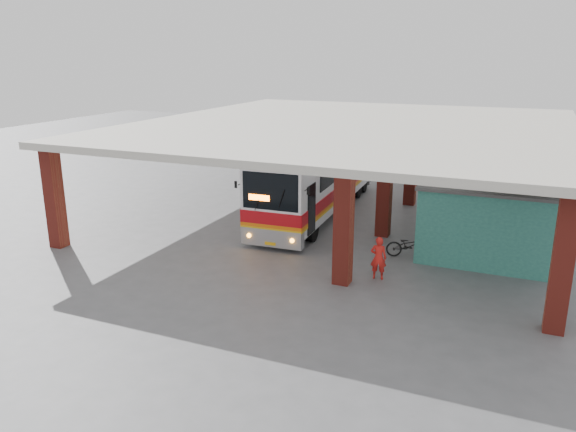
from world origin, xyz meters
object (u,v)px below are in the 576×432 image
(coach_bus, at_px, (318,177))
(pedestrian, at_px, (378,258))
(red_chair, at_px, (444,208))
(motorcycle, at_px, (410,245))

(coach_bus, xyz_separation_m, pedestrian, (5.18, -7.49, -1.08))
(pedestrian, relative_size, red_chair, 1.85)
(motorcycle, bearing_deg, red_chair, -20.69)
(motorcycle, bearing_deg, pedestrian, 150.30)
(motorcycle, xyz_separation_m, red_chair, (0.40, 6.75, -0.10))
(red_chair, bearing_deg, motorcycle, -99.57)
(motorcycle, xyz_separation_m, pedestrian, (-0.61, -2.75, 0.31))
(coach_bus, xyz_separation_m, motorcycle, (5.78, -4.74, -1.39))
(pedestrian, bearing_deg, coach_bus, -63.36)
(coach_bus, distance_m, red_chair, 6.68)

